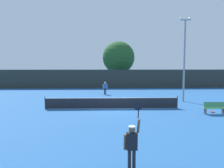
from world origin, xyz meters
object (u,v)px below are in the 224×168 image
Objects in this scene: tennis_ball at (92,110)px; large_tree at (119,58)px; light_pole at (184,54)px; parked_car_near at (91,81)px; player_serving at (132,142)px; player_receiving at (105,87)px; parked_car_mid at (120,80)px; spare_racket at (212,112)px; courtside_bench at (215,108)px.

tennis_ball is 0.01× the size of large_tree.
light_pole is (9.09, 4.26, 4.76)m from tennis_ball.
parked_car_near is (-5.06, 0.46, -4.22)m from large_tree.
light_pole is (7.11, 14.97, 3.70)m from player_serving.
player_receiving is at bearing 92.43° from player_serving.
light_pole is 1.92× the size of parked_car_near.
large_tree is (1.63, 33.26, 3.90)m from player_serving.
tennis_ball is 11.11m from light_pole.
light_pole is 20.33m from parked_car_mid.
parked_car_mid is (2.87, 13.79, -0.17)m from player_receiving.
player_receiving is 13.52m from parked_car_near.
light_pole is 21.88m from parked_car_near.
parked_car_mid reaches higher than spare_racket.
tennis_ball is at bearing 83.47° from player_receiving.
courtside_bench is at bearing -82.96° from parked_car_mid.
light_pole is at bearing 95.01° from spare_racket.
tennis_ball is at bearing -79.11° from parked_car_near.
player_receiving is 3.02× the size of spare_racket.
parked_car_mid is (3.99, 23.53, 0.74)m from tennis_ball.
player_receiving is at bearing -101.01° from large_tree.
spare_racket is at bearing 52.24° from player_serving.
parked_car_mid is (0.38, 0.97, -4.22)m from large_tree.
parked_car_near is at bearing -79.09° from player_receiving.
player_serving is at bearing -76.90° from parked_car_near.
courtside_bench is at bearing -86.90° from light_pole.
light_pole reaches higher than courtside_bench.
light_pole is at bearing 64.60° from player_serving.
player_serving is at bearing -115.40° from light_pole.
player_serving reaches higher than tennis_ball.
parked_car_near is at bearing 114.64° from spare_racket.
courtside_bench is at bearing 126.04° from player_receiving.
large_tree is at bearing 104.17° from spare_racket.
courtside_bench is 26.96m from parked_car_near.
tennis_ball is at bearing -99.09° from large_tree.
player_receiving is 0.36× the size of parked_car_near.
parked_car_near is at bearing 93.59° from tennis_ball.
player_receiving is at bearing -71.79° from parked_car_near.
parked_car_mid is (-5.10, 19.27, -4.02)m from light_pole.
tennis_ball is at bearing -104.72° from parked_car_mid.
courtside_bench is 0.41× the size of parked_car_near.
player_receiving is 0.87× the size of courtside_bench.
player_receiving is 13.68m from large_tree.
tennis_ball is at bearing 100.49° from player_serving.
large_tree reaches higher than tennis_ball.
player_serving is at bearing 92.43° from player_receiving.
player_serving reaches higher than parked_car_mid.
courtside_bench is 25.31m from large_tree.
player_receiving is 13.63m from spare_racket.
player_serving is 0.57× the size of parked_car_near.
parked_car_mid is (-5.42, 25.20, 0.30)m from courtside_bench.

